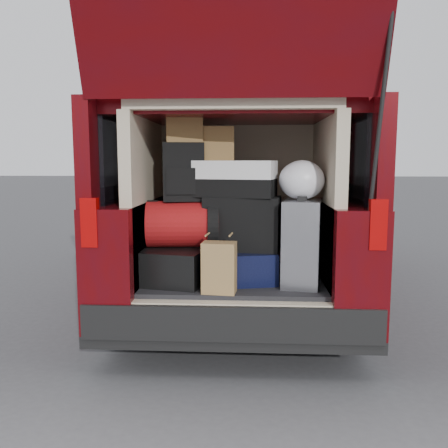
{
  "coord_description": "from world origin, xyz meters",
  "views": [
    {
      "loc": [
        0.11,
        -3.13,
        1.39
      ],
      "look_at": [
        -0.07,
        0.2,
        0.94
      ],
      "focal_mm": 38.0,
      "sensor_mm": 36.0,
      "label": 1
    }
  ],
  "objects_px": {
    "red_duffel": "(183,224)",
    "black_soft_case": "(243,223)",
    "black_hardshell": "(179,263)",
    "silver_roller": "(302,243)",
    "navy_hardshell": "(242,264)",
    "twotone_duffel": "(235,179)",
    "kraft_bag": "(219,268)",
    "backpack": "(183,172)"
  },
  "relations": [
    {
      "from": "red_duffel",
      "to": "black_soft_case",
      "type": "height_order",
      "value": "black_soft_case"
    },
    {
      "from": "black_hardshell",
      "to": "silver_roller",
      "type": "relative_size",
      "value": 1.03
    },
    {
      "from": "red_duffel",
      "to": "navy_hardshell",
      "type": "bearing_deg",
      "value": -2.51
    },
    {
      "from": "red_duffel",
      "to": "twotone_duffel",
      "type": "distance_m",
      "value": 0.48
    },
    {
      "from": "kraft_bag",
      "to": "red_duffel",
      "type": "height_order",
      "value": "red_duffel"
    },
    {
      "from": "black_hardshell",
      "to": "twotone_duffel",
      "type": "distance_m",
      "value": 0.72
    },
    {
      "from": "backpack",
      "to": "black_hardshell",
      "type": "bearing_deg",
      "value": -157.63
    },
    {
      "from": "black_hardshell",
      "to": "red_duffel",
      "type": "bearing_deg",
      "value": 25.31
    },
    {
      "from": "silver_roller",
      "to": "red_duffel",
      "type": "bearing_deg",
      "value": -175.94
    },
    {
      "from": "twotone_duffel",
      "to": "black_hardshell",
      "type": "bearing_deg",
      "value": -163.08
    },
    {
      "from": "black_hardshell",
      "to": "silver_roller",
      "type": "height_order",
      "value": "silver_roller"
    },
    {
      "from": "kraft_bag",
      "to": "red_duffel",
      "type": "bearing_deg",
      "value": 136.39
    },
    {
      "from": "navy_hardshell",
      "to": "backpack",
      "type": "bearing_deg",
      "value": 169.14
    },
    {
      "from": "navy_hardshell",
      "to": "red_duffel",
      "type": "xyz_separation_m",
      "value": [
        -0.42,
        -0.02,
        0.29
      ]
    },
    {
      "from": "red_duffel",
      "to": "twotone_duffel",
      "type": "bearing_deg",
      "value": -1.56
    },
    {
      "from": "kraft_bag",
      "to": "red_duffel",
      "type": "distance_m",
      "value": 0.49
    },
    {
      "from": "black_soft_case",
      "to": "silver_roller",
      "type": "bearing_deg",
      "value": -9.06
    },
    {
      "from": "black_soft_case",
      "to": "black_hardshell",
      "type": "bearing_deg",
      "value": -167.77
    },
    {
      "from": "black_hardshell",
      "to": "backpack",
      "type": "bearing_deg",
      "value": 45.01
    },
    {
      "from": "backpack",
      "to": "black_soft_case",
      "type": "bearing_deg",
      "value": -8.93
    },
    {
      "from": "red_duffel",
      "to": "backpack",
      "type": "distance_m",
      "value": 0.36
    },
    {
      "from": "black_hardshell",
      "to": "twotone_duffel",
      "type": "xyz_separation_m",
      "value": [
        0.4,
        0.03,
        0.6
      ]
    },
    {
      "from": "navy_hardshell",
      "to": "black_soft_case",
      "type": "xyz_separation_m",
      "value": [
        0.01,
        0.01,
        0.3
      ]
    },
    {
      "from": "black_soft_case",
      "to": "twotone_duffel",
      "type": "xyz_separation_m",
      "value": [
        -0.06,
        -0.0,
        0.31
      ]
    },
    {
      "from": "navy_hardshell",
      "to": "backpack",
      "type": "xyz_separation_m",
      "value": [
        -0.41,
        -0.01,
        0.65
      ]
    },
    {
      "from": "silver_roller",
      "to": "red_duffel",
      "type": "distance_m",
      "value": 0.84
    },
    {
      "from": "silver_roller",
      "to": "kraft_bag",
      "type": "xyz_separation_m",
      "value": [
        -0.55,
        -0.24,
        -0.13
      ]
    },
    {
      "from": "black_hardshell",
      "to": "red_duffel",
      "type": "relative_size",
      "value": 1.2
    },
    {
      "from": "red_duffel",
      "to": "black_soft_case",
      "type": "xyz_separation_m",
      "value": [
        0.42,
        0.03,
        0.01
      ]
    },
    {
      "from": "black_hardshell",
      "to": "backpack",
      "type": "distance_m",
      "value": 0.65
    },
    {
      "from": "kraft_bag",
      "to": "backpack",
      "type": "height_order",
      "value": "backpack"
    },
    {
      "from": "black_soft_case",
      "to": "red_duffel",
      "type": "bearing_deg",
      "value": -168.44
    },
    {
      "from": "navy_hardshell",
      "to": "red_duffel",
      "type": "bearing_deg",
      "value": 171.4
    },
    {
      "from": "kraft_bag",
      "to": "twotone_duffel",
      "type": "xyz_separation_m",
      "value": [
        0.09,
        0.35,
        0.55
      ]
    },
    {
      "from": "kraft_bag",
      "to": "black_soft_case",
      "type": "height_order",
      "value": "black_soft_case"
    },
    {
      "from": "silver_roller",
      "to": "black_soft_case",
      "type": "bearing_deg",
      "value": 173.74
    },
    {
      "from": "silver_roller",
      "to": "kraft_bag",
      "type": "distance_m",
      "value": 0.61
    },
    {
      "from": "silver_roller",
      "to": "red_duffel",
      "type": "relative_size",
      "value": 1.17
    },
    {
      "from": "black_hardshell",
      "to": "twotone_duffel",
      "type": "bearing_deg",
      "value": 16.92
    },
    {
      "from": "twotone_duffel",
      "to": "red_duffel",
      "type": "bearing_deg",
      "value": -163.82
    },
    {
      "from": "silver_roller",
      "to": "twotone_duffel",
      "type": "bearing_deg",
      "value": 176.0
    },
    {
      "from": "kraft_bag",
      "to": "twotone_duffel",
      "type": "relative_size",
      "value": 0.59
    }
  ]
}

